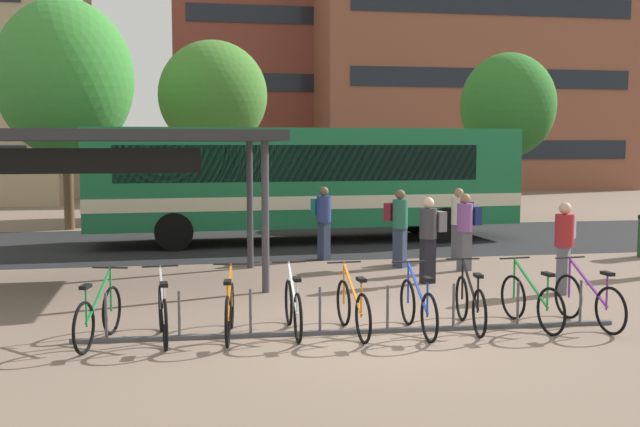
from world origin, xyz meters
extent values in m
plane|color=#7A6656|center=(0.00, 0.00, 0.00)|extent=(200.00, 200.00, 0.00)
cube|color=#232326|center=(0.00, 10.37, 0.00)|extent=(80.00, 7.20, 0.01)
cube|color=#196B3D|center=(0.55, 10.37, 1.85)|extent=(12.10, 3.06, 2.70)
cube|color=beige|center=(0.55, 10.37, 1.20)|extent=(12.12, 3.08, 0.36)
cube|color=black|center=(6.00, 10.60, 2.98)|extent=(1.10, 2.34, 0.40)
cube|color=black|center=(6.53, 10.63, 2.12)|extent=(0.17, 2.19, 1.40)
cube|color=black|center=(0.20, 11.60, 2.25)|extent=(9.83, 0.48, 0.97)
cube|color=black|center=(0.31, 9.11, 2.25)|extent=(9.83, 0.48, 0.97)
cylinder|color=black|center=(4.22, 11.68, 0.50)|extent=(1.01, 0.34, 1.00)
cylinder|color=black|center=(4.32, 9.37, 0.50)|extent=(1.01, 0.34, 1.00)
cylinder|color=black|center=(-3.21, 11.37, 0.50)|extent=(1.01, 0.34, 1.00)
cylinder|color=black|center=(-3.11, 9.06, 0.50)|extent=(1.01, 0.34, 1.00)
cube|color=#47474C|center=(-0.29, 0.18, 0.03)|extent=(7.99, 0.36, 0.06)
cylinder|color=#47474C|center=(-3.78, 0.30, 0.35)|extent=(0.04, 0.04, 0.70)
cylinder|color=#47474C|center=(-2.78, 0.27, 0.35)|extent=(0.04, 0.04, 0.70)
cylinder|color=#47474C|center=(-1.78, 0.23, 0.35)|extent=(0.04, 0.04, 0.70)
cylinder|color=#47474C|center=(-0.79, 0.20, 0.35)|extent=(0.04, 0.04, 0.70)
cylinder|color=#47474C|center=(0.21, 0.16, 0.35)|extent=(0.04, 0.04, 0.70)
cylinder|color=#47474C|center=(1.21, 0.12, 0.35)|extent=(0.04, 0.04, 0.70)
cylinder|color=#47474C|center=(2.21, 0.09, 0.35)|extent=(0.04, 0.04, 0.70)
cylinder|color=#47474C|center=(3.21, 0.05, 0.35)|extent=(0.04, 0.04, 0.70)
torus|color=black|center=(-3.76, 0.75, 0.35)|extent=(0.21, 0.69, 0.70)
torus|color=black|center=(-4.00, -0.24, 0.35)|extent=(0.21, 0.69, 0.70)
cube|color=#1E7F38|center=(-3.87, 0.28, 0.67)|extent=(0.25, 0.90, 0.58)
cylinder|color=#1E7F38|center=(-3.98, -0.14, 0.62)|extent=(0.04, 0.04, 0.55)
cube|color=black|center=(-3.98, -0.14, 0.88)|extent=(0.15, 0.24, 0.05)
cylinder|color=#1E7F38|center=(-3.76, 0.73, 0.67)|extent=(0.04, 0.04, 0.65)
cylinder|color=black|center=(-3.76, 0.73, 0.98)|extent=(0.51, 0.15, 0.03)
torus|color=black|center=(-3.06, 0.76, 0.35)|extent=(0.11, 0.70, 0.70)
torus|color=black|center=(-2.96, -0.26, 0.35)|extent=(0.11, 0.70, 0.70)
cube|color=#B7BABF|center=(-3.01, 0.27, 0.67)|extent=(0.12, 0.92, 0.58)
cylinder|color=#B7BABF|center=(-2.97, -0.16, 0.62)|extent=(0.03, 0.03, 0.55)
cube|color=black|center=(-2.97, -0.16, 0.88)|extent=(0.12, 0.23, 0.05)
cylinder|color=#B7BABF|center=(-3.06, 0.74, 0.67)|extent=(0.04, 0.04, 0.65)
cylinder|color=black|center=(-3.06, 0.74, 0.98)|extent=(0.52, 0.08, 0.03)
torus|color=black|center=(-2.03, 0.78, 0.35)|extent=(0.11, 0.70, 0.70)
torus|color=black|center=(-2.13, -0.24, 0.35)|extent=(0.11, 0.70, 0.70)
cube|color=orange|center=(-2.08, 0.29, 0.67)|extent=(0.12, 0.92, 0.58)
cylinder|color=orange|center=(-2.12, -0.14, 0.62)|extent=(0.03, 0.03, 0.55)
cube|color=black|center=(-2.12, -0.14, 0.88)|extent=(0.12, 0.23, 0.05)
cylinder|color=orange|center=(-2.03, 0.76, 0.67)|extent=(0.04, 0.04, 0.65)
cylinder|color=black|center=(-2.03, 0.76, 0.98)|extent=(0.52, 0.08, 0.03)
torus|color=black|center=(-1.16, 0.84, 0.35)|extent=(0.04, 0.70, 0.70)
torus|color=black|center=(-1.16, -0.18, 0.35)|extent=(0.04, 0.70, 0.70)
cube|color=silver|center=(-1.16, 0.35, 0.67)|extent=(0.03, 0.92, 0.58)
cylinder|color=silver|center=(-1.16, -0.08, 0.62)|extent=(0.03, 0.03, 0.55)
cube|color=black|center=(-1.16, -0.08, 0.88)|extent=(0.10, 0.22, 0.05)
cylinder|color=silver|center=(-1.16, 0.82, 0.67)|extent=(0.03, 0.03, 0.65)
cylinder|color=black|center=(-1.16, 0.82, 0.98)|extent=(0.52, 0.03, 0.03)
torus|color=black|center=(-0.34, 0.66, 0.35)|extent=(0.09, 0.71, 0.70)
torus|color=black|center=(-0.27, -0.36, 0.35)|extent=(0.09, 0.71, 0.70)
cube|color=orange|center=(-0.31, 0.17, 0.67)|extent=(0.09, 0.92, 0.58)
cylinder|color=orange|center=(-0.28, -0.26, 0.62)|extent=(0.03, 0.03, 0.55)
cube|color=black|center=(-0.28, -0.26, 0.88)|extent=(0.11, 0.23, 0.05)
cylinder|color=orange|center=(-0.34, 0.64, 0.67)|extent=(0.03, 0.03, 0.65)
cylinder|color=black|center=(-0.34, 0.64, 0.98)|extent=(0.52, 0.06, 0.03)
torus|color=black|center=(0.63, 0.54, 0.35)|extent=(0.05, 0.70, 0.70)
torus|color=black|center=(0.64, -0.48, 0.35)|extent=(0.05, 0.70, 0.70)
cube|color=#1E3DB2|center=(0.64, 0.05, 0.67)|extent=(0.04, 0.92, 0.58)
cylinder|color=#1E3DB2|center=(0.64, -0.38, 0.62)|extent=(0.03, 0.03, 0.55)
cube|color=black|center=(0.64, -0.38, 0.88)|extent=(0.10, 0.22, 0.05)
cylinder|color=#1E3DB2|center=(0.63, 0.52, 0.67)|extent=(0.03, 0.03, 0.65)
cylinder|color=black|center=(0.63, 0.52, 0.98)|extent=(0.52, 0.03, 0.03)
torus|color=black|center=(1.54, 0.67, 0.35)|extent=(0.13, 0.70, 0.70)
torus|color=black|center=(1.42, -0.35, 0.35)|extent=(0.13, 0.70, 0.70)
cube|color=black|center=(1.49, 0.18, 0.67)|extent=(0.14, 0.92, 0.58)
cylinder|color=black|center=(1.44, -0.25, 0.62)|extent=(0.03, 0.03, 0.55)
cube|color=black|center=(1.44, -0.25, 0.88)|extent=(0.13, 0.23, 0.05)
cylinder|color=black|center=(1.54, 0.65, 0.67)|extent=(0.04, 0.04, 0.65)
cylinder|color=black|center=(1.54, 0.65, 0.98)|extent=(0.52, 0.09, 0.03)
torus|color=black|center=(2.37, 0.60, 0.35)|extent=(0.12, 0.70, 0.70)
torus|color=black|center=(2.48, -0.41, 0.35)|extent=(0.12, 0.70, 0.70)
cube|color=#1E7F38|center=(2.42, 0.11, 0.67)|extent=(0.14, 0.92, 0.58)
cylinder|color=#1E7F38|center=(2.47, -0.31, 0.62)|extent=(0.03, 0.03, 0.55)
cube|color=black|center=(2.47, -0.31, 0.88)|extent=(0.12, 0.23, 0.05)
cylinder|color=#1E7F38|center=(2.37, 0.58, 0.67)|extent=(0.04, 0.04, 0.65)
cylinder|color=black|center=(2.37, 0.58, 0.98)|extent=(0.52, 0.09, 0.03)
torus|color=black|center=(3.25, 0.51, 0.35)|extent=(0.12, 0.70, 0.70)
torus|color=black|center=(3.36, -0.51, 0.35)|extent=(0.12, 0.70, 0.70)
cube|color=#702893|center=(3.30, 0.02, 0.67)|extent=(0.13, 0.92, 0.58)
cylinder|color=#702893|center=(3.35, -0.41, 0.62)|extent=(0.03, 0.03, 0.55)
cube|color=black|center=(3.35, -0.41, 0.88)|extent=(0.12, 0.23, 0.05)
cylinder|color=#702893|center=(3.25, 0.49, 0.67)|extent=(0.04, 0.04, 0.65)
cylinder|color=black|center=(3.25, 0.49, 0.98)|extent=(0.52, 0.08, 0.03)
cylinder|color=#38383D|center=(-1.27, 3.35, 1.41)|extent=(0.14, 0.14, 2.82)
cylinder|color=#38383D|center=(-1.35, 6.09, 1.41)|extent=(0.14, 0.14, 2.82)
cube|color=#28282D|center=(-4.56, 4.62, 2.92)|extent=(7.40, 3.76, 0.20)
cube|color=black|center=(-4.51, 3.10, 2.47)|extent=(4.16, 0.21, 0.44)
cube|color=#565660|center=(3.65, 6.44, 0.42)|extent=(0.30, 0.32, 0.84)
cylinder|color=beige|center=(3.65, 6.44, 1.17)|extent=(0.46, 0.46, 0.65)
sphere|color=#936B4C|center=(3.65, 6.44, 1.61)|extent=(0.22, 0.22, 0.22)
cube|color=navy|center=(3.77, 6.21, 1.20)|extent=(0.33, 0.29, 0.40)
cube|color=black|center=(1.99, 3.70, 0.45)|extent=(0.30, 0.26, 0.89)
cylinder|color=#333338|center=(1.99, 3.70, 1.20)|extent=(0.41, 0.41, 0.60)
sphere|color=beige|center=(1.99, 3.70, 1.61)|extent=(0.22, 0.22, 0.22)
cube|color=slate|center=(2.24, 3.76, 1.23)|extent=(0.24, 0.32, 0.40)
cube|color=#2D3851|center=(1.96, 5.58, 0.44)|extent=(0.32, 0.33, 0.89)
cylinder|color=#23664C|center=(1.96, 5.58, 1.21)|extent=(0.48, 0.48, 0.65)
sphere|color=brown|center=(1.96, 5.58, 1.64)|extent=(0.22, 0.22, 0.22)
cube|color=maroon|center=(1.78, 5.77, 1.24)|extent=(0.33, 0.32, 0.40)
cube|color=#565660|center=(3.23, 4.94, 0.43)|extent=(0.30, 0.26, 0.86)
cylinder|color=#7F4C93|center=(3.23, 4.94, 1.17)|extent=(0.41, 0.41, 0.61)
sphere|color=#936B4C|center=(3.23, 4.94, 1.58)|extent=(0.22, 0.22, 0.22)
cube|color=navy|center=(3.48, 5.00, 1.20)|extent=(0.24, 0.32, 0.40)
cube|color=#565660|center=(4.12, 2.29, 0.44)|extent=(0.32, 0.33, 0.88)
cylinder|color=maroon|center=(4.12, 2.29, 1.18)|extent=(0.48, 0.48, 0.60)
sphere|color=tan|center=(4.12, 2.29, 1.59)|extent=(0.22, 0.22, 0.22)
cube|color=slate|center=(4.29, 2.49, 1.21)|extent=(0.33, 0.32, 0.40)
cube|color=#2D3851|center=(0.47, 6.97, 0.46)|extent=(0.30, 0.32, 0.91)
cylinder|color=navy|center=(0.47, 6.97, 1.22)|extent=(0.46, 0.46, 0.62)
sphere|color=brown|center=(0.47, 6.97, 1.64)|extent=(0.22, 0.22, 0.22)
cube|color=#197075|center=(0.36, 7.20, 1.25)|extent=(0.33, 0.29, 0.40)
cylinder|color=brown|center=(8.79, 15.22, 1.29)|extent=(0.32, 0.32, 2.57)
ellipsoid|color=#2D7028|center=(8.79, 15.22, 4.19)|extent=(3.46, 3.46, 3.81)
cylinder|color=brown|center=(-6.61, 14.53, 1.35)|extent=(0.32, 0.32, 2.70)
ellipsoid|color=#388433|center=(-6.61, 14.53, 4.86)|extent=(4.33, 4.33, 5.08)
cylinder|color=brown|center=(-1.84, 18.16, 1.43)|extent=(0.32, 0.32, 2.86)
ellipsoid|color=#427A2D|center=(-1.84, 18.16, 4.62)|extent=(4.13, 4.13, 4.16)
cube|color=brown|center=(14.47, 35.27, 8.23)|extent=(19.20, 10.87, 16.46)
cube|color=black|center=(14.47, 29.81, 2.47)|extent=(16.90, 0.06, 1.10)
cube|color=black|center=(14.47, 29.81, 6.58)|extent=(16.90, 0.06, 1.10)
cube|color=black|center=(14.47, 29.81, 10.70)|extent=(16.90, 0.06, 1.10)
cube|color=brown|center=(3.18, 41.56, 8.30)|extent=(14.02, 12.16, 16.61)
cube|color=black|center=(3.18, 35.45, 2.49)|extent=(12.34, 0.06, 1.10)
cube|color=black|center=(3.18, 35.45, 6.64)|extent=(12.34, 0.06, 1.10)
cube|color=black|center=(3.18, 35.45, 10.79)|extent=(12.34, 0.06, 1.10)
camera|label=1|loc=(-2.51, -9.87, 2.74)|focal=40.46mm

